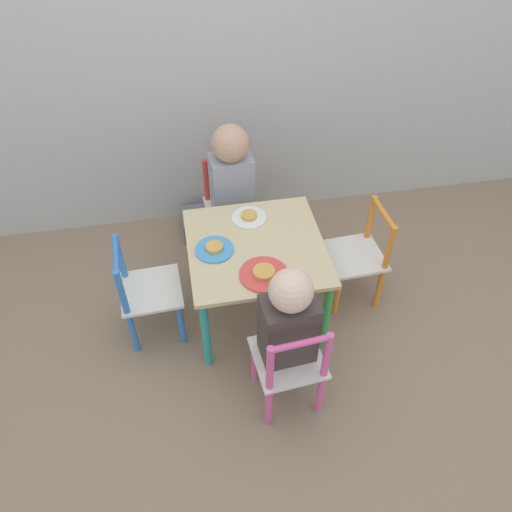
{
  "coord_description": "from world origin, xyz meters",
  "views": [
    {
      "loc": [
        -0.27,
        -1.52,
        1.89
      ],
      "look_at": [
        0.0,
        0.0,
        0.37
      ],
      "focal_mm": 35.0,
      "sensor_mm": 36.0,
      "label": 1
    }
  ],
  "objects": [
    {
      "name": "kids_table",
      "position": [
        0.0,
        0.0,
        0.37
      ],
      "size": [
        0.58,
        0.58,
        0.43
      ],
      "color": "beige",
      "rests_on": "ground_plane"
    },
    {
      "name": "storage_bin",
      "position": [
        -0.18,
        0.62,
        0.06
      ],
      "size": [
        0.25,
        0.21,
        0.12
      ],
      "color": "slate",
      "rests_on": "ground_plane"
    },
    {
      "name": "plate_back",
      "position": [
        0.0,
        0.18,
        0.44
      ],
      "size": [
        0.16,
        0.16,
        0.03
      ],
      "color": "white",
      "rests_on": "kids_table"
    },
    {
      "name": "chair_blue",
      "position": [
        -0.49,
        -0.02,
        0.25
      ],
      "size": [
        0.27,
        0.27,
        0.51
      ],
      "rotation": [
        0.0,
        0.0,
        -4.67
      ],
      "color": "silver",
      "rests_on": "ground_plane"
    },
    {
      "name": "plate_front",
      "position": [
        -0.0,
        -0.18,
        0.44
      ],
      "size": [
        0.2,
        0.2,
        0.03
      ],
      "color": "#E54C47",
      "rests_on": "kids_table"
    },
    {
      "name": "child_front",
      "position": [
        0.04,
        -0.43,
        0.42
      ],
      "size": [
        0.21,
        0.22,
        0.71
      ],
      "rotation": [
        0.0,
        0.0,
        -3.05
      ],
      "color": "#38383D",
      "rests_on": "ground_plane"
    },
    {
      "name": "chair_orange",
      "position": [
        0.49,
        0.03,
        0.25
      ],
      "size": [
        0.27,
        0.27,
        0.51
      ],
      "rotation": [
        0.0,
        0.0,
        -1.52
      ],
      "color": "silver",
      "rests_on": "ground_plane"
    },
    {
      "name": "chair_red",
      "position": [
        -0.04,
        0.49,
        0.25
      ],
      "size": [
        0.28,
        0.28,
        0.51
      ],
      "rotation": [
        0.0,
        0.0,
        0.09
      ],
      "color": "silver",
      "rests_on": "ground_plane"
    },
    {
      "name": "chair_pink",
      "position": [
        0.04,
        -0.49,
        0.25
      ],
      "size": [
        0.28,
        0.28,
        0.51
      ],
      "rotation": [
        0.0,
        0.0,
        -3.05
      ],
      "color": "silver",
      "rests_on": "ground_plane"
    },
    {
      "name": "child_back",
      "position": [
        -0.04,
        0.43,
        0.46
      ],
      "size": [
        0.21,
        0.23,
        0.75
      ],
      "rotation": [
        0.0,
        0.0,
        0.09
      ],
      "color": "#4C608E",
      "rests_on": "ground_plane"
    },
    {
      "name": "ground_plane",
      "position": [
        0.0,
        0.0,
        0.0
      ],
      "size": [
        6.0,
        6.0,
        0.0
      ],
      "primitive_type": "plane",
      "color": "#8C755B"
    },
    {
      "name": "plate_left",
      "position": [
        -0.18,
        0.0,
        0.44
      ],
      "size": [
        0.16,
        0.16,
        0.03
      ],
      "color": "#4C9EE0",
      "rests_on": "kids_table"
    }
  ]
}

